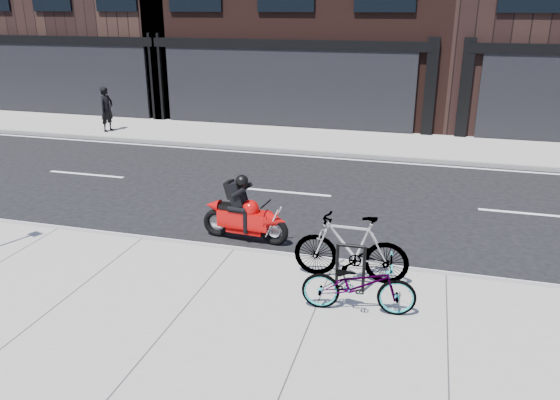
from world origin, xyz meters
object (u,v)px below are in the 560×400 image
(bike_rack, at_px, (351,263))
(bicycle_rear, at_px, (351,248))
(motorcycle, at_px, (248,215))
(bicycle_front, at_px, (359,284))
(pedestrian, at_px, (107,109))

(bike_rack, bearing_deg, bicycle_rear, 98.47)
(bike_rack, bearing_deg, motorcycle, 143.41)
(bicycle_rear, bearing_deg, bike_rack, 9.00)
(bicycle_front, height_order, pedestrian, pedestrian)
(bike_rack, height_order, bicycle_front, bicycle_front)
(bike_rack, height_order, motorcycle, motorcycle)
(bicycle_rear, distance_m, pedestrian, 14.18)
(bicycle_front, height_order, motorcycle, motorcycle)
(motorcycle, bearing_deg, bike_rack, -31.59)
(bicycle_rear, relative_size, pedestrian, 1.20)
(bike_rack, relative_size, motorcycle, 0.44)
(bike_rack, distance_m, motorcycle, 2.95)
(bike_rack, relative_size, pedestrian, 0.50)
(bicycle_front, relative_size, pedestrian, 1.06)
(motorcycle, distance_m, pedestrian, 11.56)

